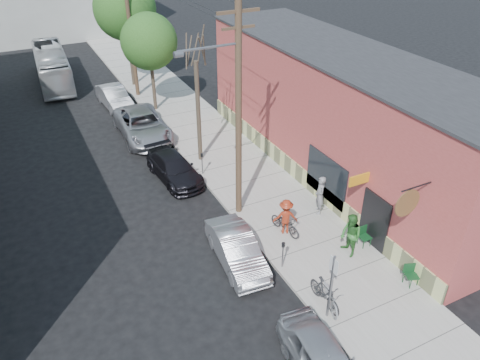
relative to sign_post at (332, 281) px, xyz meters
name	(u,v)px	position (x,y,z in m)	size (l,w,h in m)	color
ground	(227,279)	(-2.35, 3.49, -1.83)	(120.00, 120.00, 0.00)	black
sidewalk	(212,143)	(1.90, 14.49, -1.76)	(4.50, 58.00, 0.15)	#ACA79F
cafe_building	(341,116)	(6.64, 8.48, 1.47)	(6.60, 20.20, 6.61)	#AE4340
sign_post	(332,281)	(0.00, 0.00, 0.00)	(0.07, 0.45, 2.80)	slate
parking_meter_near	(283,251)	(-0.10, 2.95, -0.85)	(0.14, 0.14, 1.24)	slate
parking_meter_far	(202,160)	(-0.10, 11.25, -0.85)	(0.14, 0.14, 1.24)	slate
utility_pole_near	(237,109)	(0.04, 7.28, 3.58)	(3.57, 0.28, 10.00)	#503A28
utility_pole_far	(130,24)	(0.10, 24.24, 3.51)	(1.80, 0.28, 10.00)	#503A28
tree_bare	(198,113)	(0.45, 12.85, 1.17)	(0.24, 0.24, 5.71)	#44392C
tree_leafy_mid	(149,42)	(0.45, 21.05, 3.02)	(3.72, 3.72, 6.57)	#44392C
tree_leafy_far	(125,9)	(0.45, 26.56, 4.06)	(4.58, 4.58, 8.04)	#44392C
patio_chair_a	(365,237)	(3.77, 2.54, -1.24)	(0.50, 0.50, 0.88)	#113D1C
patio_chair_b	(412,275)	(3.84, -0.14, -1.24)	(0.50, 0.50, 0.88)	#113D1C
patron_grey	(320,195)	(3.44, 5.46, -0.72)	(0.70, 0.46, 1.93)	gray
patron_green	(351,235)	(2.80, 2.39, -0.71)	(0.95, 0.74, 1.95)	#2F702C
cyclist	(286,217)	(1.20, 4.87, -0.84)	(1.09, 0.63, 1.69)	maroon
cyclist_bike	(285,224)	(1.20, 4.87, -1.23)	(0.61, 1.74, 0.91)	black
parked_bike_a	(325,294)	(0.22, 0.51, -1.15)	(0.50, 1.79, 1.07)	black
parked_bike_b	(330,295)	(0.36, 0.40, -1.20)	(0.64, 1.85, 0.97)	gray
car_1	(237,249)	(-1.55, 4.18, -1.14)	(1.46, 4.17, 1.37)	#B1B2B9
car_2	(174,168)	(-1.55, 11.68, -1.18)	(1.82, 4.48, 1.30)	black
car_3	(143,125)	(-1.55, 17.35, -1.02)	(2.71, 5.87, 1.63)	#9D9FA5
car_4	(114,97)	(-1.92, 23.00, -1.10)	(1.54, 4.42, 1.46)	#BBBBC4
bus	(52,66)	(-5.04, 30.20, -0.48)	(2.27, 9.70, 2.70)	silver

